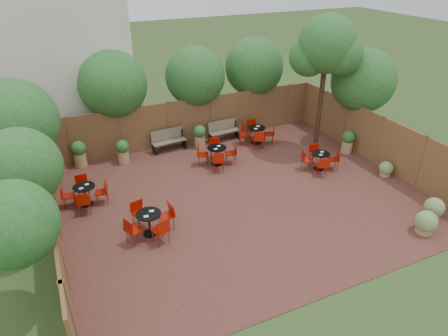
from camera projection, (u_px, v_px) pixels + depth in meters
name	position (u px, v px, depth m)	size (l,w,h in m)	color
ground	(242.00, 197.00, 14.05)	(80.00, 80.00, 0.00)	#354F23
courtyard_paving	(242.00, 196.00, 14.05)	(12.00, 10.00, 0.02)	#3E1F19
fence_back	(191.00, 121.00, 17.57)	(12.00, 0.08, 2.00)	#53391F
fence_left	(54.00, 215.00, 11.38)	(0.08, 10.00, 2.00)	#53391F
fence_right	(379.00, 141.00, 15.78)	(0.08, 10.00, 2.00)	#53391F
neighbour_building	(62.00, 47.00, 16.88)	(5.00, 4.00, 8.00)	beige
overhang_foliage	(180.00, 93.00, 15.31)	(15.89, 10.60, 2.73)	#1E571C
courtyard_tree	(327.00, 49.00, 15.51)	(2.52, 2.42, 5.52)	black
park_bench_left	(168.00, 140.00, 17.08)	(1.51, 0.63, 0.91)	brown
park_bench_right	(224.00, 130.00, 18.03)	(1.45, 0.56, 0.88)	brown
bistro_tables	(212.00, 168.00, 14.96)	(10.10, 5.95, 0.87)	black
planters	(185.00, 145.00, 16.45)	(10.93, 4.01, 1.05)	#A27C51
low_shrubs	(419.00, 204.00, 13.02)	(2.10, 3.76, 0.72)	#A27C51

